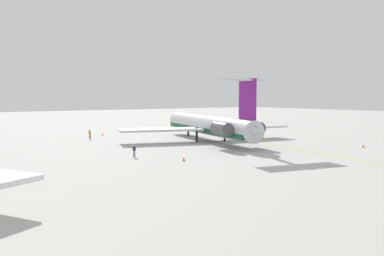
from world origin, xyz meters
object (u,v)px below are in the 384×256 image
(ground_crew_portside, at_px, (134,149))
(ground_crew_starboard, at_px, (90,134))
(ground_crew_near_tail, at_px, (254,126))
(safety_cone_tail, at_px, (184,159))
(main_jetliner, at_px, (211,125))
(safety_cone_nose, at_px, (363,146))
(ground_crew_near_nose, at_px, (90,133))
(safety_cone_wingtip, at_px, (103,134))

(ground_crew_portside, xyz_separation_m, ground_crew_starboard, (27.10, -4.21, -0.04))
(ground_crew_near_tail, relative_size, safety_cone_tail, 3.15)
(ground_crew_near_tail, bearing_deg, safety_cone_tail, -162.81)
(ground_crew_near_tail, bearing_deg, main_jetliner, -169.05)
(safety_cone_tail, bearing_deg, safety_cone_nose, -99.58)
(ground_crew_portside, distance_m, safety_cone_tail, 8.21)
(ground_crew_near_nose, bearing_deg, main_jetliner, 68.92)
(ground_crew_near_tail, relative_size, ground_crew_starboard, 0.98)
(ground_crew_portside, distance_m, ground_crew_starboard, 27.42)
(ground_crew_near_nose, distance_m, safety_cone_tail, 37.67)
(ground_crew_near_tail, distance_m, ground_crew_portside, 54.08)
(main_jetliner, bearing_deg, ground_crew_portside, 127.85)
(safety_cone_wingtip, bearing_deg, safety_cone_nose, -149.44)
(main_jetliner, xyz_separation_m, safety_cone_tail, (-17.26, 18.28, -2.92))
(ground_crew_portside, distance_m, safety_cone_nose, 39.78)
(main_jetliner, relative_size, safety_cone_wingtip, 72.28)
(main_jetliner, height_order, safety_cone_wingtip, main_jetliner)
(safety_cone_nose, distance_m, safety_cone_tail, 34.28)
(ground_crew_near_tail, relative_size, safety_cone_wingtip, 3.15)
(main_jetliner, relative_size, ground_crew_near_tail, 22.96)
(safety_cone_tail, bearing_deg, ground_crew_near_nose, -2.45)
(safety_cone_nose, bearing_deg, safety_cone_tail, 80.42)
(main_jetliner, distance_m, safety_cone_nose, 27.87)
(main_jetliner, xyz_separation_m, safety_cone_wingtip, (23.97, 12.19, -2.92))
(main_jetliner, relative_size, ground_crew_near_nose, 21.71)
(safety_cone_nose, bearing_deg, main_jetliner, 34.06)
(ground_crew_near_tail, distance_m, ground_crew_starboard, 43.88)
(main_jetliner, relative_size, ground_crew_portside, 21.69)
(ground_crew_near_nose, bearing_deg, ground_crew_portside, 19.53)
(ground_crew_near_nose, xyz_separation_m, safety_cone_tail, (-37.63, 1.61, -0.89))
(ground_crew_starboard, bearing_deg, safety_cone_wingtip, -89.92)
(main_jetliner, bearing_deg, ground_crew_near_nose, 52.69)
(safety_cone_wingtip, bearing_deg, safety_cone_tail, 171.60)
(main_jetliner, xyz_separation_m, safety_cone_nose, (-22.96, -15.52, -2.92))
(ground_crew_near_nose, height_order, safety_cone_wingtip, ground_crew_near_nose)
(main_jetliner, xyz_separation_m, ground_crew_near_nose, (20.37, 16.67, -2.03))
(ground_crew_near_tail, relative_size, safety_cone_nose, 3.15)
(ground_crew_near_nose, height_order, safety_cone_nose, ground_crew_near_nose)
(ground_crew_near_tail, height_order, ground_crew_portside, ground_crew_portside)
(safety_cone_nose, xyz_separation_m, safety_cone_wingtip, (46.93, 27.71, 0.00))
(ground_crew_near_tail, distance_m, safety_cone_wingtip, 39.22)
(ground_crew_starboard, bearing_deg, safety_cone_tail, 128.92)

